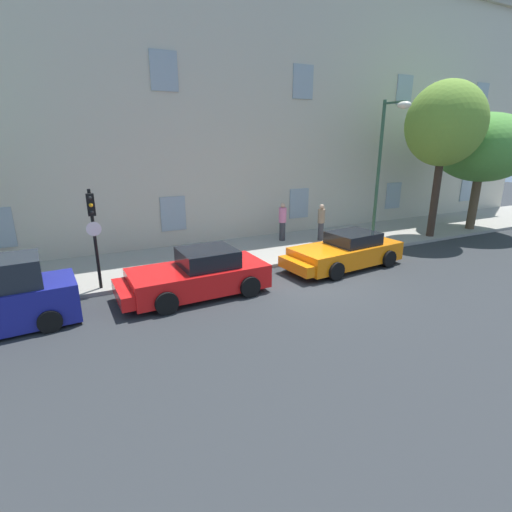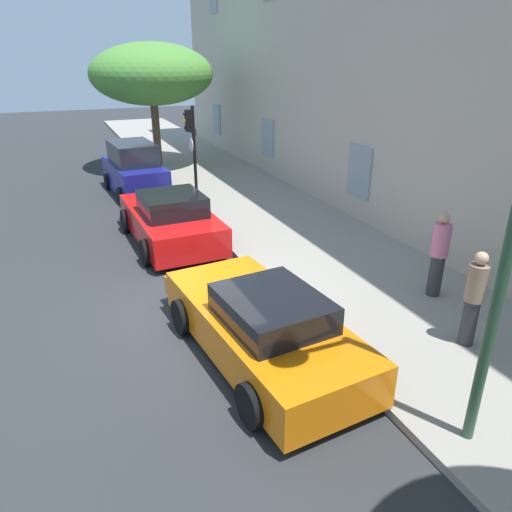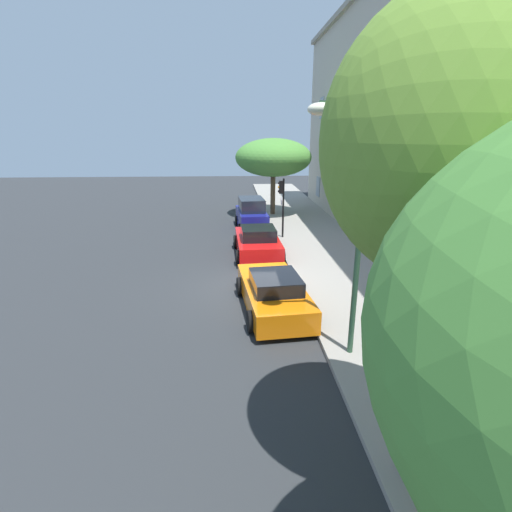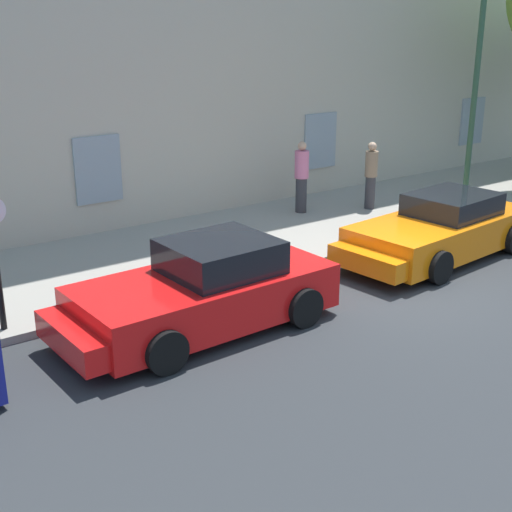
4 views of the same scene
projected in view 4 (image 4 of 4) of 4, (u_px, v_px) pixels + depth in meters
The scene contains 7 objects.
ground_plane at pixel (402, 287), 13.17m from camera, with size 80.00×80.00×0.00m, color #2B2D30.
sidewalk at pixel (272, 233), 16.25m from camera, with size 60.00×4.37×0.14m, color gray.
sportscar_red_lead at pixel (197, 294), 11.21m from camera, with size 4.66×2.26×1.43m.
sportscar_yellow_flank at pixel (437, 232), 14.60m from camera, with size 4.95×2.37×1.32m.
street_lamp at pixel (495, 39), 16.08m from camera, with size 0.44×1.42×6.16m.
pedestrian_admiring at pixel (371, 175), 17.78m from camera, with size 0.41×0.41×1.72m.
pedestrian_strolling at pixel (302, 176), 17.44m from camera, with size 0.42×0.42×1.79m.
Camera 4 is at (-9.42, -8.33, 4.83)m, focal length 49.07 mm.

